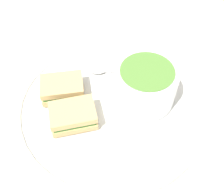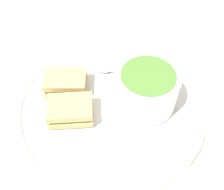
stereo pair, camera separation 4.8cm
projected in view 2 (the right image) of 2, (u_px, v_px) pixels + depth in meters
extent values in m
plane|color=beige|center=(112.00, 109.00, 0.51)|extent=(2.40, 2.40, 0.00)
cylinder|color=white|center=(112.00, 106.00, 0.50)|extent=(0.35, 0.35, 0.02)
torus|color=white|center=(112.00, 103.00, 0.50)|extent=(0.35, 0.35, 0.01)
cylinder|color=white|center=(144.00, 101.00, 0.49)|extent=(0.06, 0.06, 0.01)
cylinder|color=white|center=(146.00, 89.00, 0.47)|extent=(0.11, 0.11, 0.07)
cylinder|color=#568938|center=(148.00, 76.00, 0.44)|extent=(0.09, 0.09, 0.01)
cube|color=silver|center=(130.00, 73.00, 0.54)|extent=(0.02, 0.09, 0.00)
ellipsoid|color=silver|center=(104.00, 68.00, 0.54)|extent=(0.03, 0.04, 0.01)
cube|color=tan|center=(66.00, 87.00, 0.51)|extent=(0.08, 0.09, 0.01)
cube|color=#33702D|center=(65.00, 83.00, 0.50)|extent=(0.07, 0.09, 0.01)
cube|color=tan|center=(64.00, 80.00, 0.49)|extent=(0.08, 0.09, 0.01)
cube|color=tan|center=(71.00, 113.00, 0.47)|extent=(0.08, 0.09, 0.01)
cube|color=#33702D|center=(70.00, 110.00, 0.46)|extent=(0.08, 0.09, 0.01)
cube|color=tan|center=(70.00, 107.00, 0.45)|extent=(0.08, 0.09, 0.01)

